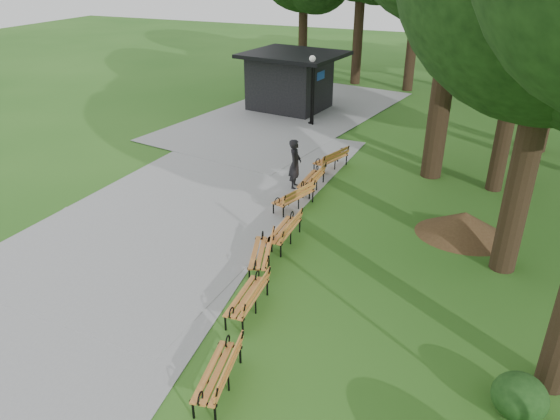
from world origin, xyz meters
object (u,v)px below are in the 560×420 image
at_px(kiosk, 290,81).
at_px(bench_1, 247,297).
at_px(lawn_tree_1, 529,9).
at_px(bench_4, 294,197).
at_px(bench_3, 284,230).
at_px(bench_2, 261,253).
at_px(dirt_mound, 464,224).
at_px(bench_0, 218,372).
at_px(bench_5, 311,179).
at_px(bench_6, 331,159).
at_px(lamp_post, 312,76).
at_px(person, 295,164).

height_order(kiosk, bench_1, kiosk).
distance_m(bench_1, lawn_tree_1, 13.04).
bearing_deg(lawn_tree_1, bench_4, -144.90).
distance_m(bench_3, bench_4, 2.45).
xyz_separation_m(bench_2, lawn_tree_1, (5.82, 8.32, 5.93)).
height_order(dirt_mound, bench_2, bench_2).
height_order(kiosk, bench_2, kiosk).
bearing_deg(dirt_mound, kiosk, 132.13).
relative_size(kiosk, dirt_mound, 2.06).
bearing_deg(bench_0, lawn_tree_1, 150.07).
relative_size(bench_0, bench_5, 1.00).
distance_m(bench_5, bench_6, 2.33).
xyz_separation_m(lamp_post, bench_4, (2.83, -9.61, -2.04)).
xyz_separation_m(lamp_post, bench_0, (4.50, -18.03, -2.04)).
bearing_deg(bench_5, bench_6, 178.93).
height_order(person, bench_3, person).
xyz_separation_m(kiosk, bench_3, (5.60, -14.34, -1.15)).
relative_size(dirt_mound, bench_4, 1.30).
bearing_deg(lamp_post, bench_1, -75.79).
height_order(kiosk, lawn_tree_1, lawn_tree_1).
bearing_deg(dirt_mound, bench_6, 145.93).
bearing_deg(bench_4, bench_0, 28.43).
xyz_separation_m(dirt_mound, bench_0, (-3.96, -8.66, 0.03)).
bearing_deg(bench_0, bench_3, 179.93).
bearing_deg(bench_4, lamp_post, -146.42).
xyz_separation_m(bench_4, lawn_tree_1, (6.35, 4.46, 5.93)).
relative_size(kiosk, bench_3, 2.67).
height_order(dirt_mound, bench_0, bench_0).
relative_size(bench_4, lawn_tree_1, 0.21).
height_order(bench_2, bench_3, same).
bearing_deg(bench_1, bench_6, -177.73).
bearing_deg(bench_5, lawn_tree_1, 113.05).
relative_size(bench_4, bench_5, 1.00).
xyz_separation_m(lamp_post, bench_1, (3.92, -15.50, -2.04)).
distance_m(lamp_post, bench_0, 18.69).
height_order(bench_0, bench_5, same).
bearing_deg(bench_2, person, 173.86).
relative_size(kiosk, bench_5, 2.67).
bearing_deg(bench_0, kiosk, -171.90).
distance_m(bench_1, bench_6, 9.96).
bearing_deg(bench_6, bench_3, 23.53).
bearing_deg(bench_1, dirt_mound, 139.78).
xyz_separation_m(bench_0, bench_3, (-1.06, 6.05, 0.00)).
xyz_separation_m(dirt_mound, bench_1, (-4.53, -6.13, 0.03)).
xyz_separation_m(bench_4, bench_6, (0.05, 4.01, 0.00)).
relative_size(bench_2, bench_6, 1.00).
height_order(kiosk, bench_0, kiosk).
distance_m(dirt_mound, bench_4, 5.64).
bearing_deg(bench_2, bench_4, 170.07).
height_order(person, lamp_post, lamp_post).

